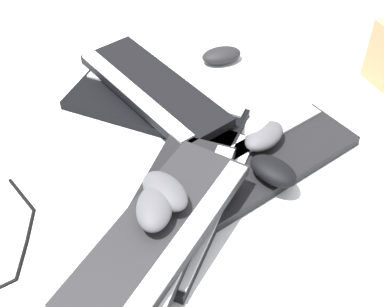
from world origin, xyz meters
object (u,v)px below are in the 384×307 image
Objects in this scene: keyboard_0 at (192,200)px; keyboard_3 at (152,89)px; mouse_0 at (264,136)px; mouse_1 at (221,55)px; keyboard_1 at (265,162)px; mouse_4 at (259,131)px; keyboard_4 at (167,218)px; keyboard_5 at (161,232)px; mouse_3 at (165,191)px; mouse_5 at (155,207)px; keyboard_2 at (155,109)px; mouse_2 at (273,171)px.

keyboard_3 is at bearing -149.36° from keyboard_0.
mouse_0 is 1.00× the size of mouse_1.
keyboard_1 is 0.07m from mouse_4.
mouse_1 is (-0.22, 0.13, -0.02)m from keyboard_3.
keyboard_1 is 0.06m from mouse_0.
mouse_0 is at bearing -164.11° from keyboard_1.
mouse_4 is (-0.06, -0.03, 0.04)m from keyboard_1.
mouse_0 is at bearing 151.57° from keyboard_4.
keyboard_3 is at bearing -160.71° from keyboard_5.
keyboard_4 is 0.98× the size of keyboard_5.
mouse_1 is (-0.60, -0.02, -0.02)m from keyboard_4.
keyboard_4 reaches higher than keyboard_1.
keyboard_3 is 4.01× the size of mouse_3.
mouse_5 is at bearing -20.10° from keyboard_0.
mouse_0 is at bearing -96.17° from mouse_1.
keyboard_2 is at bearing -111.97° from keyboard_1.
mouse_0 reaches higher than keyboard_1.
mouse_3 is at bearing -37.29° from keyboard_1.
mouse_5 is (0.41, 0.14, 0.07)m from keyboard_3.
keyboard_4 is 0.60m from mouse_1.
mouse_5 is at bearing -145.05° from keyboard_5.
keyboard_1 is (-0.14, 0.13, 0.00)m from keyboard_0.
mouse_4 is at bearing -155.76° from keyboard_1.
keyboard_2 is 0.37m from keyboard_4.
keyboard_2 is at bearing 5.90° from mouse_5.
mouse_3 and mouse_5 have the same top height.
keyboard_1 is 0.31m from keyboard_2.
keyboard_1 is 0.41m from mouse_1.
keyboard_3 is at bearing -30.92° from mouse_3.
keyboard_3 is 4.01× the size of mouse_1.
mouse_5 is (0.26, -0.17, 0.10)m from keyboard_1.
mouse_0 is 1.00× the size of mouse_4.
keyboard_0 is 1.03× the size of keyboard_3.
mouse_3 is at bearing 21.15° from keyboard_3.
keyboard_3 reaches higher than keyboard_1.
keyboard_0 is 0.18m from mouse_2.
mouse_5 is (-0.02, -0.02, 0.04)m from keyboard_5.
mouse_2 is at bearing -55.49° from mouse_5.
mouse_4 is at bearing 159.40° from keyboard_5.
mouse_1 is at bearing 156.09° from keyboard_2.
keyboard_4 is 0.25m from mouse_2.
keyboard_3 is at bearing -82.29° from mouse_0.
keyboard_2 is at bearing -161.17° from keyboard_5.
keyboard_5 reaches higher than keyboard_4.
keyboard_3 is 4.01× the size of mouse_4.
mouse_5 is at bearing 118.58° from mouse_3.
mouse_4 reaches higher than keyboard_0.
mouse_4 is (-0.11, -0.05, 0.00)m from mouse_2.
mouse_1 is (-0.25, 0.11, 0.01)m from keyboard_2.
mouse_4 reaches higher than mouse_1.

